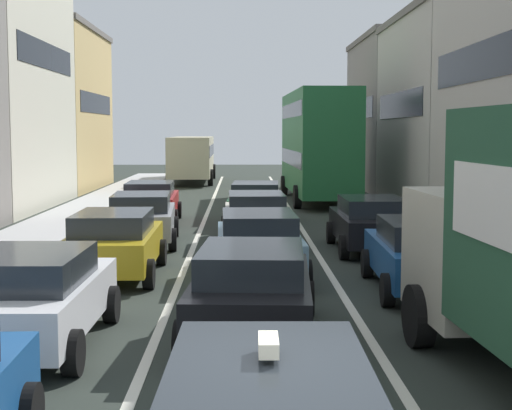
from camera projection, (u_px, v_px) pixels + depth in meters
The scene contains 15 objects.
sidewalk_left at pixel (50, 228), 25.74m from camera, with size 2.60×64.00×0.14m, color #B6B6B6.
lane_stripe_left at pixel (200, 230), 25.84m from camera, with size 0.16×60.00×0.01m, color silver.
lane_stripe_right at pixel (302, 230), 25.90m from camera, with size 0.16×60.00×0.01m, color silver.
sedan_centre_lane_second at pixel (252, 289), 12.27m from camera, with size 2.28×4.40×1.49m.
wagon_left_lane_second at pixel (33, 296), 11.77m from camera, with size 2.10×4.32×1.49m.
hatchback_centre_lane_third at pixel (258, 243), 17.38m from camera, with size 2.16×4.35×1.49m.
sedan_left_lane_third at pixel (114, 242), 17.47m from camera, with size 2.10×4.32×1.49m.
coupe_centre_lane_fourth at pixel (256, 216), 22.74m from camera, with size 2.13×4.34×1.49m.
sedan_left_lane_fourth at pixel (142, 217), 22.52m from camera, with size 2.28×4.40×1.49m.
sedan_centre_lane_fifth at pixel (256, 202), 27.35m from camera, with size 2.21×4.37×1.49m.
sedan_left_lane_fifth at pixel (150, 201), 27.66m from camera, with size 2.18×4.36×1.49m.
sedan_right_lane_behind_truck at pixel (422, 253), 15.89m from camera, with size 2.17×4.35×1.49m.
wagon_right_lane_far at pixel (371, 222), 21.22m from camera, with size 2.06×4.30×1.49m.
bus_mid_queue_primary at pixel (318, 141), 35.84m from camera, with size 3.00×10.56×5.06m.
bus_far_queue_secondary at pixel (192, 155), 49.50m from camera, with size 2.89×10.53×2.90m.
Camera 1 is at (-0.34, -5.67, 3.30)m, focal length 54.45 mm.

